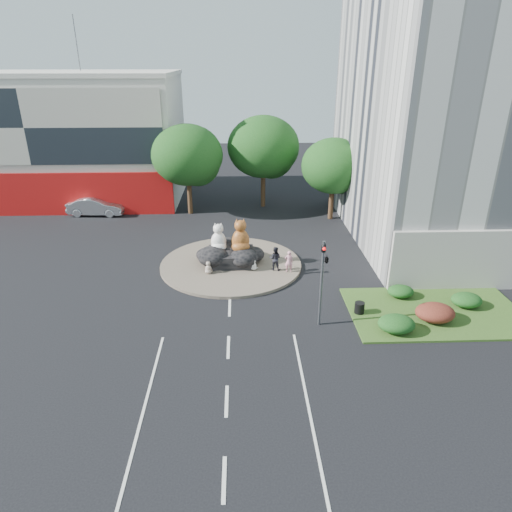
{
  "coord_description": "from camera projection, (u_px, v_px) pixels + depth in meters",
  "views": [
    {
      "loc": [
        0.7,
        -19.61,
        13.73
      ],
      "look_at": [
        1.68,
        7.07,
        2.0
      ],
      "focal_mm": 32.0,
      "sensor_mm": 36.0,
      "label": 1
    }
  ],
  "objects": [
    {
      "name": "tree_right",
      "position": [
        334.0,
        168.0,
        40.23
      ],
      "size": [
        5.7,
        5.7,
        7.3
      ],
      "color": "#382314",
      "rests_on": "ground"
    },
    {
      "name": "roundabout_island",
      "position": [
        231.0,
        264.0,
        32.55
      ],
      "size": [
        10.0,
        10.0,
        0.2
      ],
      "primitive_type": "cylinder",
      "color": "brown",
      "rests_on": "ground"
    },
    {
      "name": "tree_left",
      "position": [
        188.0,
        158.0,
        41.38
      ],
      "size": [
        6.46,
        6.46,
        8.27
      ],
      "color": "#382314",
      "rests_on": "ground"
    },
    {
      "name": "hedge_red",
      "position": [
        435.0,
        313.0,
        25.41
      ],
      "size": [
        2.2,
        1.76,
        0.99
      ],
      "primitive_type": "ellipsoid",
      "color": "#4B1A14",
      "rests_on": "grass_verge"
    },
    {
      "name": "traffic_light",
      "position": [
        324.0,
        266.0,
        23.98
      ],
      "size": [
        0.44,
        1.24,
        5.0
      ],
      "color": "#595B60",
      "rests_on": "ground"
    },
    {
      "name": "pedestrian_pink",
      "position": [
        289.0,
        261.0,
        30.88
      ],
      "size": [
        0.58,
        0.41,
        1.53
      ],
      "primitive_type": "imported",
      "rotation": [
        0.0,
        0.0,
        3.07
      ],
      "color": "pink",
      "rests_on": "roundabout_island"
    },
    {
      "name": "kitten_white",
      "position": [
        254.0,
        264.0,
        31.35
      ],
      "size": [
        0.63,
        0.63,
        0.8
      ],
      "primitive_type": null,
      "rotation": [
        0.0,
        0.0,
        0.77
      ],
      "color": "silver",
      "rests_on": "roundabout_island"
    },
    {
      "name": "grass_verge",
      "position": [
        435.0,
        312.0,
        26.56
      ],
      "size": [
        10.0,
        6.0,
        0.12
      ],
      "primitive_type": "cube",
      "color": "#2A4918",
      "rests_on": "ground"
    },
    {
      "name": "rock_plinth",
      "position": [
        231.0,
        257.0,
        32.32
      ],
      "size": [
        3.2,
        2.6,
        0.9
      ],
      "primitive_type": null,
      "color": "black",
      "rests_on": "roundabout_island"
    },
    {
      "name": "street_lamp",
      "position": [
        428.0,
        211.0,
        29.35
      ],
      "size": [
        2.34,
        0.22,
        8.06
      ],
      "color": "#595B60",
      "rests_on": "ground"
    },
    {
      "name": "hedge_mid_green",
      "position": [
        466.0,
        300.0,
        26.9
      ],
      "size": [
        1.8,
        1.44,
        0.81
      ],
      "primitive_type": "ellipsoid",
      "color": "#133E13",
      "rests_on": "grass_verge"
    },
    {
      "name": "cat_tabby",
      "position": [
        240.0,
        235.0,
        31.74
      ],
      "size": [
        1.48,
        1.3,
        2.4
      ],
      "primitive_type": null,
      "rotation": [
        0.0,
        0.0,
        -0.03
      ],
      "color": "#C87029",
      "rests_on": "rock_plinth"
    },
    {
      "name": "kitten_calico",
      "position": [
        208.0,
        267.0,
        30.83
      ],
      "size": [
        0.67,
        0.63,
        0.88
      ],
      "primitive_type": null,
      "rotation": [
        0.0,
        0.0,
        -0.41
      ],
      "color": "beige",
      "rests_on": "roundabout_island"
    },
    {
      "name": "hedge_near_green",
      "position": [
        396.0,
        324.0,
        24.42
      ],
      "size": [
        2.0,
        1.6,
        0.9
      ],
      "primitive_type": "ellipsoid",
      "color": "#133E13",
      "rests_on": "grass_verge"
    },
    {
      "name": "tree_mid",
      "position": [
        264.0,
        150.0,
        43.32
      ],
      "size": [
        6.84,
        6.84,
        8.76
      ],
      "color": "#382314",
      "rests_on": "ground"
    },
    {
      "name": "litter_bin",
      "position": [
        359.0,
        308.0,
        26.24
      ],
      "size": [
        0.75,
        0.75,
        0.65
      ],
      "primitive_type": "cylinder",
      "rotation": [
        0.0,
        0.0,
        0.39
      ],
      "color": "black",
      "rests_on": "grass_verge"
    },
    {
      "name": "hedge_back_green",
      "position": [
        401.0,
        291.0,
        27.99
      ],
      "size": [
        1.6,
        1.28,
        0.72
      ],
      "primitive_type": "ellipsoid",
      "color": "#133E13",
      "rests_on": "grass_verge"
    },
    {
      "name": "shophouse_block",
      "position": [
        53.0,
        138.0,
        45.88
      ],
      "size": [
        25.2,
        12.3,
        17.4
      ],
      "color": "beige",
      "rests_on": "ground"
    },
    {
      "name": "parked_car",
      "position": [
        96.0,
        206.0,
        42.64
      ],
      "size": [
        5.31,
        2.17,
        1.71
      ],
      "primitive_type": "imported",
      "rotation": [
        0.0,
        0.0,
        1.5
      ],
      "color": "#A4A6AC",
      "rests_on": "ground"
    },
    {
      "name": "pedestrian_dark",
      "position": [
        275.0,
        258.0,
        31.16
      ],
      "size": [
        0.96,
        0.84,
        1.68
      ],
      "primitive_type": "imported",
      "rotation": [
        0.0,
        0.0,
        2.87
      ],
      "color": "black",
      "rests_on": "roundabout_island"
    },
    {
      "name": "ground",
      "position": [
        228.0,
        347.0,
        23.44
      ],
      "size": [
        120.0,
        120.0,
        0.0
      ],
      "primitive_type": "plane",
      "color": "black",
      "rests_on": "ground"
    },
    {
      "name": "cat_white",
      "position": [
        219.0,
        237.0,
        31.87
      ],
      "size": [
        1.29,
        1.13,
        2.08
      ],
      "primitive_type": null,
      "rotation": [
        0.0,
        0.0,
        0.04
      ],
      "color": "white",
      "rests_on": "rock_plinth"
    }
  ]
}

